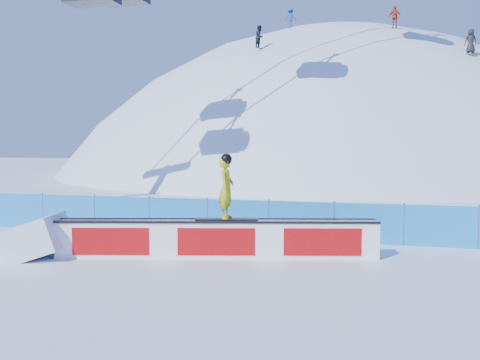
# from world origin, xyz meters

# --- Properties ---
(ground) EXTENTS (160.00, 160.00, 0.00)m
(ground) POSITION_xyz_m (0.00, 0.00, 0.00)
(ground) COLOR white
(ground) RESTS_ON ground
(snow_hill) EXTENTS (64.00, 64.00, 64.00)m
(snow_hill) POSITION_xyz_m (0.00, 42.00, -18.00)
(snow_hill) COLOR white
(snow_hill) RESTS_ON ground
(safety_fence) EXTENTS (22.05, 0.05, 1.30)m
(safety_fence) POSITION_xyz_m (0.00, 4.50, 0.60)
(safety_fence) COLOR #1A82D7
(safety_fence) RESTS_ON ground
(rail_box) EXTENTS (8.23, 2.55, 1.00)m
(rail_box) POSITION_xyz_m (0.23, 1.56, 0.49)
(rail_box) COLOR white
(rail_box) RESTS_ON ground
(snow_ramp) EXTENTS (2.82, 2.13, 1.57)m
(snow_ramp) POSITION_xyz_m (-4.83, 0.32, 0.00)
(snow_ramp) COLOR white
(snow_ramp) RESTS_ON ground
(snowboarder) EXTENTS (1.66, 0.68, 1.71)m
(snowboarder) POSITION_xyz_m (0.47, 1.62, 1.84)
(snowboarder) COLOR black
(snowboarder) RESTS_ON rail_box
(distant_skiers) EXTENTS (15.33, 10.94, 5.88)m
(distant_skiers) POSITION_xyz_m (0.90, 31.34, 12.04)
(distant_skiers) COLOR black
(distant_skiers) RESTS_ON ground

